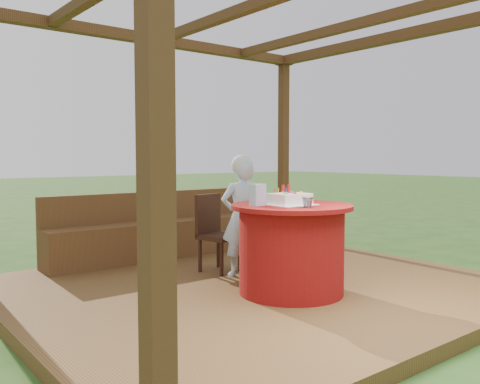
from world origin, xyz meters
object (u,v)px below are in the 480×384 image
object	(u,v)px
bench	(166,235)
elderly_woman	(242,215)
table	(291,248)
birthday_cake	(289,199)
drinking_glass	(308,202)
chair	(215,230)
gift_bag	(258,195)

from	to	relation	value
bench	elderly_woman	world-z (taller)	elderly_woman
table	birthday_cake	size ratio (longest dim) A/B	2.78
table	elderly_woman	size ratio (longest dim) A/B	0.87
bench	drinking_glass	xyz separation A→B (m)	(-0.08, -2.48, 0.59)
drinking_glass	bench	bearing A→B (deg)	88.20
chair	elderly_woman	bearing A→B (deg)	-75.62
table	elderly_woman	bearing A→B (deg)	84.69
chair	bench	bearing A→B (deg)	90.75
gift_bag	elderly_woman	bearing A→B (deg)	55.54
elderly_woman	drinking_glass	xyz separation A→B (m)	(-0.18, -1.11, 0.22)
birthday_cake	gift_bag	distance (m)	0.30
chair	elderly_woman	distance (m)	0.41
bench	elderly_woman	distance (m)	1.42
table	birthday_cake	bearing A→B (deg)	-172.73
drinking_glass	chair	bearing A→B (deg)	86.44
chair	drinking_glass	world-z (taller)	drinking_glass
gift_bag	bench	bearing A→B (deg)	76.33
birthday_cake	drinking_glass	bearing A→B (deg)	-103.25
drinking_glass	gift_bag	bearing A→B (deg)	117.76
bench	table	size ratio (longest dim) A/B	2.75
bench	table	world-z (taller)	table
bench	chair	bearing A→B (deg)	-89.25
bench	drinking_glass	bearing A→B (deg)	-91.80
table	drinking_glass	distance (m)	0.54
chair	gift_bag	xyz separation A→B (m)	(-0.30, -1.06, 0.46)
elderly_woman	chair	bearing A→B (deg)	104.38
table	gift_bag	size ratio (longest dim) A/B	5.73
chair	drinking_glass	size ratio (longest dim) A/B	8.55
table	chair	world-z (taller)	chair
table	gift_bag	xyz separation A→B (m)	(-0.32, 0.10, 0.49)
chair	drinking_glass	distance (m)	1.52
elderly_woman	gift_bag	size ratio (longest dim) A/B	6.59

